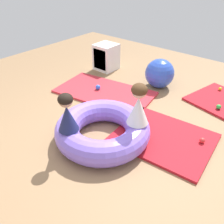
{
  "coord_description": "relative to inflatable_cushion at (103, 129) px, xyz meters",
  "views": [
    {
      "loc": [
        1.77,
        -1.88,
        2.14
      ],
      "look_at": [
        0.01,
        0.22,
        0.35
      ],
      "focal_mm": 38.35,
      "sensor_mm": 36.0,
      "label": 1
    }
  ],
  "objects": [
    {
      "name": "ground_plane",
      "position": [
        -0.01,
        -0.02,
        -0.17
      ],
      "size": [
        8.0,
        8.0,
        0.0
      ],
      "primitive_type": "plane",
      "color": "#93704C"
    },
    {
      "name": "gym_mat_center_rear",
      "position": [
        0.65,
        0.54,
        -0.15
      ],
      "size": [
        1.37,
        1.15,
        0.04
      ],
      "primitive_type": "cube",
      "rotation": [
        0.0,
        0.0,
        0.08
      ],
      "color": "#B21923",
      "rests_on": "ground"
    },
    {
      "name": "gym_mat_far_right",
      "position": [
        -0.86,
        1.02,
        -0.15
      ],
      "size": [
        1.89,
        1.23,
        0.04
      ],
      "primitive_type": "cube",
      "rotation": [
        0.0,
        0.0,
        0.17
      ],
      "color": "red",
      "rests_on": "ground"
    },
    {
      "name": "inflatable_cushion",
      "position": [
        0.0,
        0.0,
        0.0
      ],
      "size": [
        1.29,
        1.29,
        0.33
      ],
      "primitive_type": "torus",
      "color": "#8466E0",
      "rests_on": "ground"
    },
    {
      "name": "child_in_navy",
      "position": [
        -0.18,
        -0.42,
        0.41
      ],
      "size": [
        0.36,
        0.36,
        0.5
      ],
      "rotation": [
        0.0,
        0.0,
        5.61
      ],
      "color": "navy",
      "rests_on": "inflatable_cushion"
    },
    {
      "name": "child_in_white",
      "position": [
        0.39,
        0.24,
        0.43
      ],
      "size": [
        0.36,
        0.36,
        0.55
      ],
      "rotation": [
        0.0,
        0.0,
        1.93
      ],
      "color": "white",
      "rests_on": "inflatable_cushion"
    },
    {
      "name": "play_ball_yellow",
      "position": [
        0.76,
        2.43,
        -0.1
      ],
      "size": [
        0.06,
        0.06,
        0.06
      ],
      "primitive_type": "sphere",
      "color": "yellow",
      "rests_on": "gym_mat_near_left"
    },
    {
      "name": "play_ball_blue",
      "position": [
        -1.01,
        0.99,
        -0.08
      ],
      "size": [
        0.09,
        0.09,
        0.09
      ],
      "primitive_type": "sphere",
      "color": "blue",
      "rests_on": "gym_mat_far_right"
    },
    {
      "name": "play_ball_green",
      "position": [
        0.97,
        1.75,
        -0.09
      ],
      "size": [
        0.08,
        0.08,
        0.08
      ],
      "primitive_type": "sphere",
      "color": "green",
      "rests_on": "gym_mat_near_left"
    },
    {
      "name": "play_ball_red",
      "position": [
        1.1,
        0.76,
        -0.09
      ],
      "size": [
        0.07,
        0.07,
        0.07
      ],
      "primitive_type": "sphere",
      "color": "red",
      "rests_on": "gym_mat_center_rear"
    },
    {
      "name": "exercise_ball_large",
      "position": [
        -0.24,
        1.89,
        0.11
      ],
      "size": [
        0.55,
        0.55,
        0.55
      ],
      "primitive_type": "sphere",
      "color": "blue",
      "rests_on": "ground"
    },
    {
      "name": "storage_cube",
      "position": [
        -1.59,
        1.88,
        0.11
      ],
      "size": [
        0.44,
        0.44,
        0.56
      ],
      "color": "white",
      "rests_on": "ground"
    }
  ]
}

